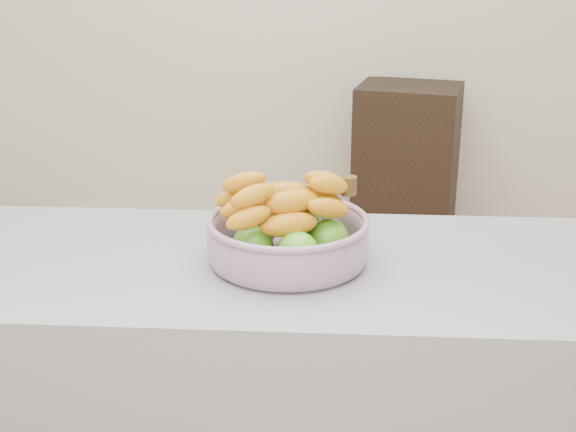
# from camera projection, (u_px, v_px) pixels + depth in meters

# --- Properties ---
(cabinet) EXTENTS (0.54, 0.47, 0.84)m
(cabinet) POSITION_uv_depth(u_px,v_px,m) (406.00, 172.00, 3.88)
(cabinet) COLOR black
(cabinet) RESTS_ON ground
(fruit_bowl) EXTENTS (0.33, 0.33, 0.17)m
(fruit_bowl) POSITION_uv_depth(u_px,v_px,m) (288.00, 235.00, 1.62)
(fruit_bowl) COLOR #A9B6CB
(fruit_bowl) RESTS_ON counter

